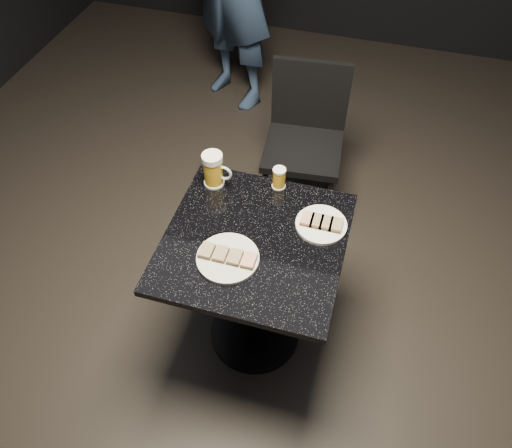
# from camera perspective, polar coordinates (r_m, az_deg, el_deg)

# --- Properties ---
(floor) EXTENTS (6.00, 6.00, 0.00)m
(floor) POSITION_cam_1_polar(r_m,az_deg,el_deg) (2.57, -0.13, -12.34)
(floor) COLOR black
(floor) RESTS_ON ground
(plate_large) EXTENTS (0.24, 0.24, 0.01)m
(plate_large) POSITION_cam_1_polar(r_m,az_deg,el_deg) (1.88, -3.24, -3.92)
(plate_large) COLOR silver
(plate_large) RESTS_ON table
(plate_small) EXTENTS (0.20, 0.20, 0.01)m
(plate_small) POSITION_cam_1_polar(r_m,az_deg,el_deg) (1.99, 7.45, -0.07)
(plate_small) COLOR white
(plate_small) RESTS_ON table
(table) EXTENTS (0.70, 0.70, 0.75)m
(table) POSITION_cam_1_polar(r_m,az_deg,el_deg) (2.13, -0.15, -5.86)
(table) COLOR black
(table) RESTS_ON floor
(beer_mug) EXTENTS (0.13, 0.09, 0.16)m
(beer_mug) POSITION_cam_1_polar(r_m,az_deg,el_deg) (2.10, -4.86, 6.21)
(beer_mug) COLOR white
(beer_mug) RESTS_ON table
(beer_tumbler) EXTENTS (0.06, 0.06, 0.10)m
(beer_tumbler) POSITION_cam_1_polar(r_m,az_deg,el_deg) (2.10, 2.65, 5.27)
(beer_tumbler) COLOR silver
(beer_tumbler) RESTS_ON table
(chair) EXTENTS (0.45, 0.45, 0.88)m
(chair) POSITION_cam_1_polar(r_m,az_deg,el_deg) (2.80, 5.65, 10.19)
(chair) COLOR black
(chair) RESTS_ON floor
(canapes_on_plate_large) EXTENTS (0.22, 0.07, 0.02)m
(canapes_on_plate_large) POSITION_cam_1_polar(r_m,az_deg,el_deg) (1.86, -3.26, -3.62)
(canapes_on_plate_large) COLOR #4C3521
(canapes_on_plate_large) RESTS_ON plate_large
(canapes_on_plate_small) EXTENTS (0.16, 0.07, 0.02)m
(canapes_on_plate_small) POSITION_cam_1_polar(r_m,az_deg,el_deg) (1.98, 7.50, 0.24)
(canapes_on_plate_small) COLOR #4C3521
(canapes_on_plate_small) RESTS_ON plate_small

